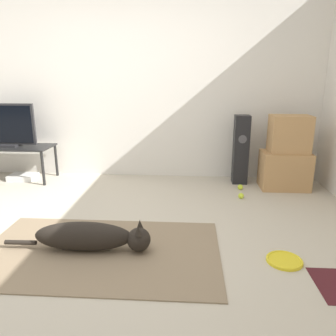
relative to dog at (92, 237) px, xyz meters
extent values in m
plane|color=#BCB29E|center=(-0.05, 0.09, -0.13)|extent=(12.00, 12.00, 0.00)
cube|color=silver|center=(-0.05, 2.19, 1.15)|extent=(8.00, 0.06, 2.55)
cube|color=#847056|center=(0.06, -0.01, -0.12)|extent=(1.94, 1.16, 0.01)
ellipsoid|color=black|center=(-0.07, 0.00, 0.00)|extent=(0.80, 0.23, 0.24)
sphere|color=black|center=(0.38, 0.01, -0.02)|extent=(0.19, 0.19, 0.19)
cone|color=black|center=(0.38, 0.06, 0.09)|extent=(0.06, 0.06, 0.09)
cone|color=black|center=(0.39, -0.04, 0.09)|extent=(0.06, 0.06, 0.09)
cylinder|color=black|center=(-0.59, -0.02, -0.06)|extent=(0.26, 0.05, 0.04)
cylinder|color=yellow|center=(1.52, -0.06, -0.12)|extent=(0.27, 0.27, 0.02)
torus|color=yellow|center=(1.52, -0.06, -0.11)|extent=(0.27, 0.27, 0.02)
cube|color=tan|center=(1.98, 1.72, 0.10)|extent=(0.59, 0.40, 0.47)
cube|color=tan|center=(2.00, 1.72, 0.57)|extent=(0.47, 0.32, 0.46)
cube|color=black|center=(1.45, 1.90, 0.32)|extent=(0.19, 0.19, 0.90)
cylinder|color=#4C4C51|center=(1.45, 1.80, 0.48)|extent=(0.11, 0.00, 0.11)
cube|color=black|center=(-1.66, 1.84, 0.33)|extent=(1.14, 0.49, 0.02)
cylinder|color=black|center=(-1.12, 1.62, 0.10)|extent=(0.04, 0.04, 0.45)
cylinder|color=black|center=(-1.12, 2.06, 0.10)|extent=(0.04, 0.04, 0.45)
cube|color=#232326|center=(-1.66, 1.84, 0.35)|extent=(0.27, 0.20, 0.03)
cube|color=#232326|center=(-1.66, 1.85, 0.64)|extent=(0.77, 0.04, 0.54)
cube|color=black|center=(-1.66, 1.83, 0.64)|extent=(0.70, 0.01, 0.49)
sphere|color=#C6E033|center=(1.42, 1.61, -0.10)|extent=(0.07, 0.07, 0.07)
sphere|color=#C6E033|center=(1.39, 1.29, -0.10)|extent=(0.07, 0.07, 0.07)
cube|color=white|center=(-1.52, 1.84, -0.09)|extent=(0.35, 0.26, 0.07)
camera|label=1|loc=(0.77, -2.35, 1.24)|focal=35.00mm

